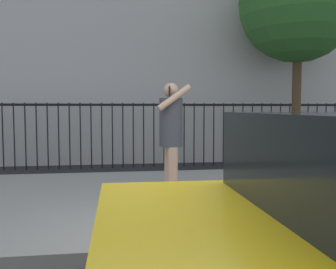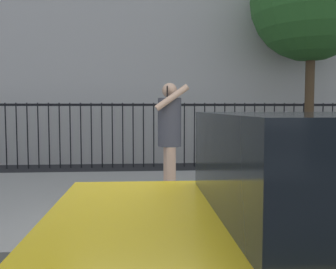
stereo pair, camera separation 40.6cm
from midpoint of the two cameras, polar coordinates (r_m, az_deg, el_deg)
ground_plane at (r=3.87m, az=2.75°, el=-18.49°), size 60.00×60.00×0.00m
sidewalk at (r=5.91m, az=-1.41°, el=-9.71°), size 28.00×4.40×0.15m
iron_fence at (r=9.44m, az=-4.14°, el=1.24°), size 12.03×0.04×1.60m
pedestrian_on_phone at (r=5.56m, az=-1.70°, el=0.43°), size 0.50×0.67×1.69m
street_tree_near at (r=10.03m, az=17.84°, el=18.27°), size 2.84×2.84×5.42m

